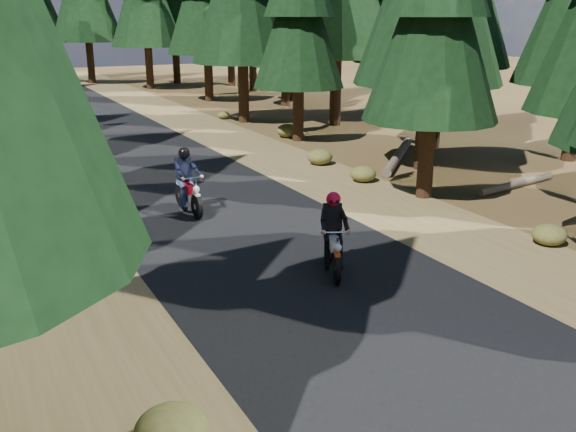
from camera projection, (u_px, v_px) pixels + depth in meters
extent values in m
plane|color=#472F19|center=(323.00, 290.00, 12.51)|extent=(120.00, 120.00, 0.00)
cube|color=black|center=(227.00, 220.00, 16.74)|extent=(6.00, 100.00, 0.01)
cube|color=brown|center=(41.00, 249.00, 14.73)|extent=(3.20, 100.00, 0.01)
cube|color=brown|center=(373.00, 198.00, 18.76)|extent=(3.20, 100.00, 0.01)
cylinder|color=black|center=(428.00, 121.00, 18.28)|extent=(0.48, 0.48, 4.52)
cone|color=black|center=(435.00, 17.00, 17.44)|extent=(3.84, 3.84, 5.65)
cylinder|color=black|center=(426.00, 84.00, 21.53)|extent=(0.53, 0.53, 5.84)
cylinder|color=black|center=(438.00, 66.00, 25.22)|extent=(0.56, 0.56, 6.43)
cylinder|color=black|center=(298.00, 87.00, 26.82)|extent=(0.48, 0.48, 4.51)
cone|color=black|center=(299.00, 17.00, 25.98)|extent=(3.83, 3.83, 5.64)
cylinder|color=black|center=(336.00, 57.00, 30.38)|extent=(0.56, 0.56, 6.47)
cylinder|color=black|center=(243.00, 63.00, 31.40)|extent=(0.53, 0.53, 5.83)
cylinder|color=black|center=(285.00, 66.00, 37.34)|extent=(0.48, 0.48, 4.61)
cone|color=black|center=(285.00, 14.00, 36.48)|extent=(3.92, 3.92, 5.77)
cylinder|color=black|center=(208.00, 54.00, 39.39)|extent=(0.53, 0.53, 5.76)
cylinder|color=black|center=(253.00, 50.00, 44.57)|extent=(0.53, 0.53, 5.66)
cylinder|color=black|center=(293.00, 52.00, 39.35)|extent=(0.54, 0.54, 6.00)
cylinder|color=black|center=(398.00, 62.00, 33.50)|extent=(0.52, 0.52, 5.60)
cylinder|color=black|center=(148.00, 46.00, 46.05)|extent=(0.54, 0.54, 6.00)
cylinder|color=black|center=(175.00, 41.00, 49.85)|extent=(0.56, 0.56, 6.40)
cylinder|color=black|center=(89.00, 41.00, 49.76)|extent=(0.56, 0.56, 6.40)
cylinder|color=black|center=(29.00, 38.00, 50.49)|extent=(0.57, 0.57, 6.80)
cylinder|color=black|center=(231.00, 45.00, 47.83)|extent=(0.54, 0.54, 6.00)
cylinder|color=#4C4233|center=(398.00, 156.00, 23.74)|extent=(4.22, 4.33, 0.32)
cylinder|color=#4C4233|center=(517.00, 184.00, 19.92)|extent=(3.56, 0.81, 0.24)
ellipsoid|color=#474C1E|center=(320.00, 157.00, 22.99)|extent=(0.91, 0.91, 0.55)
ellipsoid|color=#474C1E|center=(363.00, 174.00, 20.62)|extent=(0.84, 0.84, 0.51)
ellipsoid|color=#474C1E|center=(288.00, 131.00, 28.14)|extent=(0.98, 0.98, 0.59)
ellipsoid|color=#474C1E|center=(172.00, 430.00, 7.84)|extent=(0.92, 0.92, 0.55)
ellipsoid|color=#474C1E|center=(549.00, 235.00, 14.93)|extent=(0.79, 0.79, 0.48)
ellipsoid|color=#474C1E|center=(224.00, 115.00, 33.17)|extent=(0.65, 0.65, 0.39)
ellipsoid|color=#474C1E|center=(40.00, 279.00, 12.45)|extent=(0.76, 0.76, 0.46)
cube|color=black|center=(334.00, 220.00, 13.05)|extent=(0.44, 0.37, 0.54)
sphere|color=red|center=(334.00, 201.00, 12.93)|extent=(0.40, 0.40, 0.30)
cube|color=black|center=(187.00, 170.00, 17.08)|extent=(0.40, 0.25, 0.57)
sphere|color=black|center=(186.00, 154.00, 16.95)|extent=(0.32, 0.32, 0.32)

